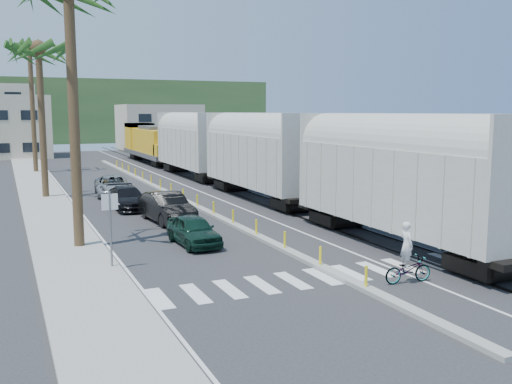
# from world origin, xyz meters

# --- Properties ---
(ground) EXTENTS (140.00, 140.00, 0.00)m
(ground) POSITION_xyz_m (0.00, 0.00, 0.00)
(ground) COLOR #28282B
(ground) RESTS_ON ground
(sidewalk) EXTENTS (3.00, 90.00, 0.15)m
(sidewalk) POSITION_xyz_m (-8.50, 25.00, 0.07)
(sidewalk) COLOR gray
(sidewalk) RESTS_ON ground
(rails) EXTENTS (1.56, 100.00, 0.06)m
(rails) POSITION_xyz_m (5.00, 28.00, 0.03)
(rails) COLOR black
(rails) RESTS_ON ground
(median) EXTENTS (0.45, 60.00, 0.85)m
(median) POSITION_xyz_m (0.00, 19.96, 0.09)
(median) COLOR gray
(median) RESTS_ON ground
(crosswalk) EXTENTS (14.00, 2.20, 0.01)m
(crosswalk) POSITION_xyz_m (0.00, -2.00, 0.01)
(crosswalk) COLOR silver
(crosswalk) RESTS_ON ground
(lane_markings) EXTENTS (9.42, 90.00, 0.01)m
(lane_markings) POSITION_xyz_m (-2.15, 25.00, 0.00)
(lane_markings) COLOR silver
(lane_markings) RESTS_ON ground
(freight_train) EXTENTS (3.00, 60.94, 5.85)m
(freight_train) POSITION_xyz_m (5.00, 21.44, 2.91)
(freight_train) COLOR #B1AFA2
(freight_train) RESTS_ON ground
(palm_trees) EXTENTS (3.50, 37.20, 13.75)m
(palm_trees) POSITION_xyz_m (-8.10, 22.70, 10.81)
(palm_trees) COLOR brown
(palm_trees) RESTS_ON ground
(street_sign) EXTENTS (0.60, 0.08, 3.00)m
(street_sign) POSITION_xyz_m (-7.30, 2.00, 1.97)
(street_sign) COLOR slate
(street_sign) RESTS_ON ground
(buildings) EXTENTS (38.00, 27.00, 10.00)m
(buildings) POSITION_xyz_m (-6.41, 71.66, 4.36)
(buildings) COLOR #B6AC90
(buildings) RESTS_ON ground
(hillside) EXTENTS (80.00, 20.00, 12.00)m
(hillside) POSITION_xyz_m (0.00, 100.00, 6.00)
(hillside) COLOR #385628
(hillside) RESTS_ON ground
(car_lead) EXTENTS (1.91, 4.06, 1.34)m
(car_lead) POSITION_xyz_m (-3.22, 4.67, 0.67)
(car_lead) COLOR black
(car_lead) RESTS_ON ground
(car_second) EXTENTS (2.64, 5.22, 1.61)m
(car_second) POSITION_xyz_m (-2.91, 10.32, 0.81)
(car_second) COLOR black
(car_second) RESTS_ON ground
(car_third) EXTENTS (2.22, 4.83, 1.37)m
(car_third) POSITION_xyz_m (-4.01, 15.39, 0.68)
(car_third) COLOR black
(car_third) RESTS_ON ground
(car_rear) EXTENTS (3.29, 5.54, 1.42)m
(car_rear) POSITION_xyz_m (-3.82, 21.54, 0.71)
(car_rear) COLOR #9C9FA1
(car_rear) RESTS_ON ground
(cyclist) EXTENTS (0.95, 1.90, 2.18)m
(cyclist) POSITION_xyz_m (1.83, -3.85, 0.69)
(cyclist) COLOR #9EA0A5
(cyclist) RESTS_ON ground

